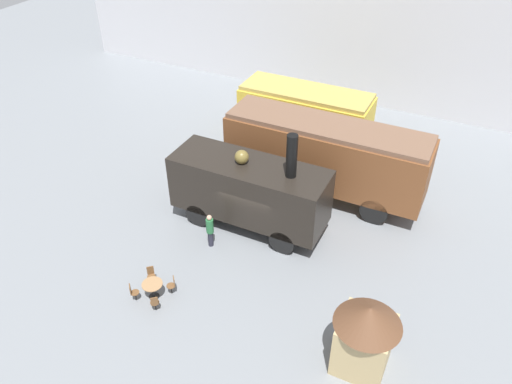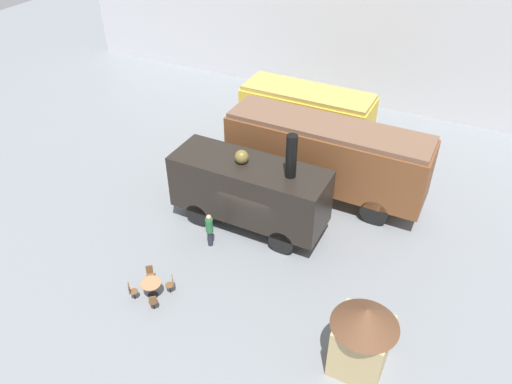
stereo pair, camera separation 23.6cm
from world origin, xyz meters
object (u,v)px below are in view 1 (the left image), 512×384
object	(u,v)px
visitor_person	(210,229)
cafe_table_near	(153,287)
cafe_chair_0	(133,292)
ticket_kiosk	(365,334)
steam_locomotive	(250,189)
passenger_coach_wooden	(325,153)
passenger_coach_vintage	(305,113)

from	to	relation	value
visitor_person	cafe_table_near	bearing A→B (deg)	-98.13
cafe_chair_0	ticket_kiosk	xyz separation A→B (m)	(9.14, 1.13, 1.16)
steam_locomotive	ticket_kiosk	distance (m)	8.84
cafe_table_near	ticket_kiosk	size ratio (longest dim) A/B	0.28
passenger_coach_wooden	cafe_table_near	bearing A→B (deg)	-110.84
cafe_table_near	visitor_person	xyz separation A→B (m)	(0.54, 3.75, 0.38)
cafe_table_near	steam_locomotive	bearing A→B (deg)	75.98
passenger_coach_vintage	steam_locomotive	distance (m)	8.23
passenger_coach_wooden	visitor_person	size ratio (longest dim) A/B	5.77
passenger_coach_vintage	cafe_chair_0	world-z (taller)	passenger_coach_vintage
passenger_coach_vintage	visitor_person	distance (m)	10.45
cafe_table_near	visitor_person	world-z (taller)	visitor_person
passenger_coach_wooden	cafe_table_near	world-z (taller)	passenger_coach_wooden
passenger_coach_vintage	visitor_person	world-z (taller)	passenger_coach_vintage
passenger_coach_vintage	ticket_kiosk	world-z (taller)	passenger_coach_vintage
visitor_person	passenger_coach_wooden	bearing A→B (deg)	62.22
passenger_coach_vintage	passenger_coach_wooden	bearing A→B (deg)	-57.29
passenger_coach_wooden	visitor_person	bearing A→B (deg)	-117.78
cafe_chair_0	visitor_person	world-z (taller)	visitor_person
passenger_coach_wooden	cafe_chair_0	world-z (taller)	passenger_coach_wooden
passenger_coach_vintage	cafe_chair_0	distance (m)	14.82
passenger_coach_wooden	cafe_table_near	distance (m)	10.70
passenger_coach_vintage	steam_locomotive	bearing A→B (deg)	-86.74
steam_locomotive	passenger_coach_vintage	bearing A→B (deg)	93.26
passenger_coach_vintage	steam_locomotive	world-z (taller)	steam_locomotive
cafe_table_near	cafe_chair_0	bearing A→B (deg)	-139.28
cafe_chair_0	visitor_person	xyz separation A→B (m)	(1.14, 4.27, 0.45)
cafe_table_near	cafe_chair_0	distance (m)	0.80
passenger_coach_vintage	visitor_person	size ratio (longest dim) A/B	4.32
passenger_coach_wooden	cafe_chair_0	distance (m)	11.41
passenger_coach_wooden	visitor_person	distance (m)	7.06
cafe_chair_0	cafe_table_near	bearing A→B (deg)	0.00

